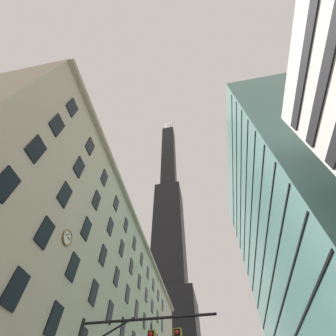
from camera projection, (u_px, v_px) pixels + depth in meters
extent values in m
cube|color=#BCAF93|center=(90.00, 324.00, 34.79)|extent=(14.06, 67.54, 29.62)
cube|color=tan|center=(144.00, 240.00, 45.26)|extent=(0.70, 67.54, 0.60)
cube|color=black|center=(16.00, 289.00, 14.08)|extent=(0.14, 1.40, 2.20)
cube|color=black|center=(54.00, 320.00, 17.04)|extent=(0.14, 1.40, 2.20)
cube|color=black|center=(6.00, 184.00, 14.47)|extent=(0.14, 1.40, 2.20)
cube|color=black|center=(45.00, 232.00, 17.43)|extent=(0.14, 1.40, 2.20)
cube|color=black|center=(73.00, 267.00, 20.39)|extent=(0.14, 1.40, 2.20)
cube|color=black|center=(94.00, 292.00, 23.35)|extent=(0.14, 1.40, 2.20)
cube|color=black|center=(110.00, 312.00, 26.31)|extent=(0.14, 1.40, 2.20)
cube|color=black|center=(123.00, 328.00, 29.27)|extent=(0.14, 1.40, 2.20)
cube|color=black|center=(36.00, 149.00, 17.83)|extent=(0.14, 1.40, 2.20)
cube|color=black|center=(65.00, 194.00, 20.79)|extent=(0.14, 1.40, 2.20)
cube|color=black|center=(86.00, 229.00, 23.75)|extent=(0.14, 1.40, 2.20)
cube|color=black|center=(103.00, 255.00, 26.71)|extent=(0.14, 1.40, 2.20)
cube|color=black|center=(117.00, 277.00, 29.67)|extent=(0.14, 1.40, 2.20)
cube|color=black|center=(127.00, 294.00, 32.63)|extent=(0.14, 1.40, 2.20)
cube|color=black|center=(137.00, 309.00, 35.59)|extent=(0.14, 1.40, 2.20)
cube|color=black|center=(144.00, 321.00, 38.54)|extent=(0.14, 1.40, 2.20)
cube|color=black|center=(151.00, 331.00, 41.50)|extent=(0.14, 1.40, 2.20)
cube|color=black|center=(57.00, 125.00, 21.18)|extent=(0.14, 1.40, 2.20)
cube|color=black|center=(79.00, 167.00, 24.14)|extent=(0.14, 1.40, 2.20)
cube|color=black|center=(96.00, 200.00, 27.10)|extent=(0.14, 1.40, 2.20)
cube|color=black|center=(110.00, 226.00, 30.06)|extent=(0.14, 1.40, 2.20)
cube|color=black|center=(122.00, 248.00, 33.02)|extent=(0.14, 1.40, 2.20)
cube|color=black|center=(131.00, 266.00, 35.98)|extent=(0.14, 1.40, 2.20)
cube|color=black|center=(139.00, 282.00, 38.94)|extent=(0.14, 1.40, 2.20)
cube|color=black|center=(146.00, 295.00, 41.90)|extent=(0.14, 1.40, 2.20)
cube|color=black|center=(152.00, 306.00, 44.86)|extent=(0.14, 1.40, 2.20)
cube|color=black|center=(158.00, 317.00, 47.82)|extent=(0.14, 1.40, 2.20)
cube|color=black|center=(162.00, 325.00, 50.78)|extent=(0.14, 1.40, 2.20)
cube|color=black|center=(72.00, 107.00, 24.54)|extent=(0.14, 1.40, 2.20)
cube|color=black|center=(90.00, 146.00, 27.50)|extent=(0.14, 1.40, 2.20)
cube|color=black|center=(104.00, 178.00, 30.46)|extent=(0.14, 1.40, 2.20)
cube|color=black|center=(116.00, 203.00, 33.41)|extent=(0.14, 1.40, 2.20)
cube|color=black|center=(126.00, 225.00, 36.37)|extent=(0.14, 1.40, 2.20)
cube|color=black|center=(134.00, 243.00, 39.33)|extent=(0.14, 1.40, 2.20)
cube|color=black|center=(142.00, 259.00, 42.29)|extent=(0.14, 1.40, 2.20)
cube|color=black|center=(148.00, 273.00, 45.25)|extent=(0.14, 1.40, 2.20)
cube|color=black|center=(153.00, 285.00, 48.21)|extent=(0.14, 1.40, 2.20)
cube|color=black|center=(158.00, 296.00, 51.17)|extent=(0.14, 1.40, 2.20)
cube|color=black|center=(163.00, 305.00, 54.13)|extent=(0.14, 1.40, 2.20)
torus|color=olive|center=(68.00, 238.00, 20.13)|extent=(0.13, 1.43, 1.43)
cylinder|color=silver|center=(67.00, 238.00, 20.14)|extent=(0.05, 1.23, 1.23)
cube|color=black|center=(69.00, 239.00, 20.23)|extent=(0.03, 0.37, 0.09)
cube|color=black|center=(68.00, 235.00, 20.18)|extent=(0.03, 0.41, 0.45)
cube|color=black|center=(169.00, 233.00, 126.25)|extent=(16.00, 16.00, 67.67)
cube|color=black|center=(169.00, 157.00, 187.05)|extent=(10.28, 10.28, 84.59)
cylinder|color=silver|center=(167.00, 127.00, 229.64)|extent=(1.20, 1.20, 21.52)
cylinder|color=silver|center=(171.00, 127.00, 229.19)|extent=(1.20, 1.20, 21.52)
cube|color=black|center=(323.00, 85.00, 16.22)|extent=(0.16, 10.08, 1.10)
cube|color=black|center=(303.00, 73.00, 18.62)|extent=(0.16, 10.08, 1.10)
cube|color=slate|center=(307.00, 239.00, 41.72)|extent=(17.25, 43.78, 53.79)
cube|color=black|center=(282.00, 308.00, 33.96)|extent=(0.12, 42.78, 0.24)
cube|color=black|center=(272.00, 281.00, 37.16)|extent=(0.12, 42.78, 0.24)
cube|color=black|center=(264.00, 258.00, 40.35)|extent=(0.12, 42.78, 0.24)
cube|color=black|center=(257.00, 239.00, 43.55)|extent=(0.12, 42.78, 0.24)
cube|color=black|center=(251.00, 223.00, 46.74)|extent=(0.12, 42.78, 0.24)
cube|color=black|center=(245.00, 208.00, 49.93)|extent=(0.12, 42.78, 0.24)
cube|color=black|center=(241.00, 196.00, 53.13)|extent=(0.12, 42.78, 0.24)
cube|color=black|center=(237.00, 184.00, 56.32)|extent=(0.12, 42.78, 0.24)
cube|color=black|center=(233.00, 174.00, 59.52)|extent=(0.12, 42.78, 0.24)
cylinder|color=black|center=(148.00, 319.00, 12.53)|extent=(7.58, 0.14, 0.14)
cylinder|color=black|center=(106.00, 335.00, 12.29)|extent=(3.12, 0.10, 1.57)
cylinder|color=black|center=(152.00, 325.00, 12.26)|extent=(0.04, 0.04, 0.60)
sphere|color=red|center=(150.00, 334.00, 11.79)|extent=(0.20, 0.20, 0.20)
cylinder|color=black|center=(177.00, 323.00, 12.11)|extent=(0.04, 0.04, 0.60)
sphere|color=red|center=(177.00, 332.00, 11.64)|extent=(0.20, 0.20, 0.20)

